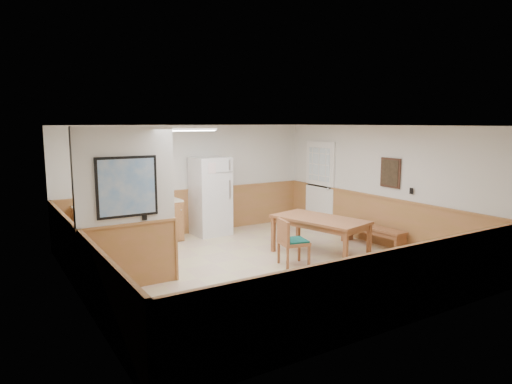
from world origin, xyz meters
TOP-DOWN VIEW (x-y plane):
  - ground at (0.00, 0.00)m, footprint 6.00×6.00m
  - ceiling at (0.00, 0.00)m, footprint 6.00×6.00m
  - back_wall at (0.00, 3.00)m, footprint 6.00×0.02m
  - right_wall at (3.00, 0.00)m, footprint 0.02×6.00m
  - left_wall at (-3.00, 0.00)m, footprint 0.02×6.00m
  - wainscot_back at (0.00, 2.98)m, footprint 6.00×0.04m
  - wainscot_right at (2.98, 0.00)m, footprint 0.04×6.00m
  - wainscot_left at (-2.98, 0.00)m, footprint 0.04×6.00m
  - partition_wall at (-2.25, 0.19)m, footprint 1.50×0.20m
  - kitchen_counter at (-1.21, 2.68)m, footprint 2.20×0.61m
  - exterior_door at (2.96, 1.90)m, footprint 0.07×1.02m
  - kitchen_window at (-2.10, 2.98)m, footprint 0.80×0.04m
  - wall_painting at (2.97, -0.30)m, footprint 0.04×0.50m
  - fluorescent_fixture at (-0.80, 1.30)m, footprint 1.20×0.30m
  - refrigerator at (0.36, 2.63)m, footprint 0.82×0.74m
  - dining_table at (1.37, -0.05)m, footprint 1.32×1.97m
  - dining_bench at (2.68, -0.15)m, footprint 0.40×1.52m
  - dining_chair at (0.51, -0.24)m, footprint 0.74×0.57m
  - fire_extinguisher at (-0.60, 2.65)m, footprint 0.13×0.13m
  - soap_bottle at (-2.24, 2.69)m, footprint 0.09×0.09m

SIDE VIEW (x-z plane):
  - ground at x=0.00m, z-range 0.00..0.00m
  - dining_bench at x=2.68m, z-range 0.12..0.57m
  - kitchen_counter at x=-1.21m, z-range -0.04..0.96m
  - dining_chair at x=0.51m, z-range 0.07..0.92m
  - wainscot_back at x=0.00m, z-range 0.00..1.00m
  - wainscot_right at x=2.98m, z-range 0.00..1.00m
  - wainscot_left at x=-2.98m, z-range 0.00..1.00m
  - dining_table at x=1.37m, z-range 0.28..1.03m
  - refrigerator at x=0.36m, z-range 0.00..1.78m
  - soap_bottle at x=-2.24m, z-range 0.90..1.13m
  - exterior_door at x=2.96m, z-range -0.02..2.13m
  - fire_extinguisher at x=-0.60m, z-range 0.87..1.34m
  - partition_wall at x=-2.25m, z-range -0.02..2.48m
  - back_wall at x=0.00m, z-range 0.00..2.50m
  - right_wall at x=3.00m, z-range 0.00..2.50m
  - left_wall at x=-3.00m, z-range 0.00..2.50m
  - kitchen_window at x=-2.10m, z-range 1.05..2.05m
  - wall_painting at x=2.97m, z-range 1.25..1.85m
  - fluorescent_fixture at x=-0.80m, z-range 2.40..2.49m
  - ceiling at x=0.00m, z-range 2.49..2.51m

